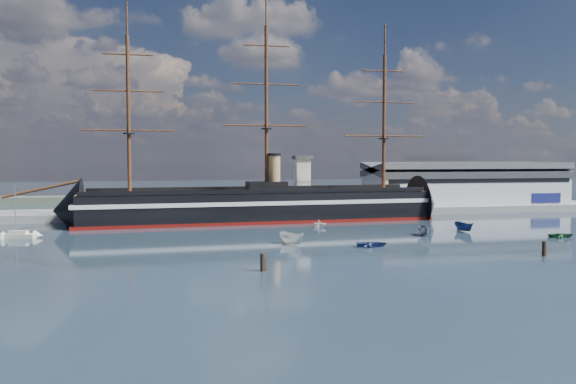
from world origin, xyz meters
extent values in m
plane|color=#19242C|center=(0.00, 40.00, 0.00)|extent=(600.00, 600.00, 0.00)
cube|color=slate|center=(10.00, 76.00, 0.00)|extent=(180.00, 18.00, 2.00)
cube|color=#B7BABC|center=(58.00, 80.00, 7.00)|extent=(62.00, 20.00, 10.00)
cube|color=#3F4247|center=(58.00, 80.00, 12.60)|extent=(63.00, 21.00, 2.00)
cube|color=silver|center=(3.00, 73.00, 9.00)|extent=(4.00, 4.00, 14.00)
cube|color=#3F4247|center=(3.00, 73.00, 16.50)|extent=(5.00, 5.00, 1.00)
cube|color=black|center=(-11.64, 60.00, 4.00)|extent=(88.63, 19.96, 7.00)
cube|color=silver|center=(-11.64, 60.00, 5.20)|extent=(90.64, 20.29, 1.00)
cube|color=#640D09|center=(-11.64, 60.00, 0.35)|extent=(90.64, 20.25, 0.90)
cone|color=black|center=(-58.14, 60.00, 3.70)|extent=(14.69, 16.30, 15.68)
cone|color=black|center=(34.86, 60.00, 3.70)|extent=(11.70, 16.16, 15.68)
cube|color=brown|center=(-11.64, 60.00, 7.60)|extent=(88.58, 18.68, 0.40)
cube|color=black|center=(-9.64, 60.00, 9.00)|extent=(10.26, 6.45, 2.50)
cylinder|color=#A68351|center=(-7.64, 60.00, 12.50)|extent=(3.20, 3.20, 9.00)
cylinder|color=#381E0F|center=(-63.64, 60.00, 9.00)|extent=(17.77, 1.50, 4.43)
cylinder|color=#381E0F|center=(-43.64, 60.00, 26.80)|extent=(0.90, 0.90, 38.00)
cylinder|color=#381E0F|center=(-9.64, 60.00, 28.80)|extent=(0.90, 0.90, 42.00)
cylinder|color=#381E0F|center=(22.36, 60.00, 25.80)|extent=(0.90, 0.90, 36.00)
cube|color=beige|center=(-64.31, 39.92, 0.46)|extent=(7.23, 3.84, 0.92)
cube|color=beige|center=(-64.31, 39.92, 1.20)|extent=(3.96, 2.43, 0.74)
cylinder|color=#B2B2B7|center=(-64.78, 39.92, 6.01)|extent=(0.15, 0.15, 10.17)
imported|color=silver|center=(-11.99, 19.91, 0.00)|extent=(7.82, 5.75, 2.96)
imported|color=navy|center=(1.82, 14.27, 0.00)|extent=(1.88, 3.67, 1.64)
imported|color=slate|center=(17.94, 26.18, 0.00)|extent=(6.76, 3.65, 2.56)
imported|color=white|center=(0.33, 45.03, 0.00)|extent=(5.11, 5.83, 2.01)
imported|color=#225634|center=(44.16, 17.51, 0.00)|extent=(1.65, 3.37, 1.52)
imported|color=navy|center=(29.45, 30.21, 0.00)|extent=(7.05, 3.43, 2.70)
cylinder|color=black|center=(-21.53, -3.47, 0.00)|extent=(0.64, 0.64, 3.28)
cylinder|color=black|center=(26.02, -1.24, 0.00)|extent=(0.64, 0.64, 3.21)
camera|label=1|loc=(-34.86, -82.04, 16.13)|focal=35.00mm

